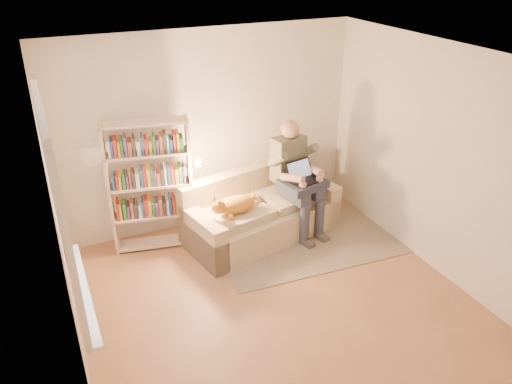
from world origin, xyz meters
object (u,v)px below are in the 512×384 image
person (295,172)px  cat (234,205)px  laptop (304,175)px  sofa (260,214)px  bookshelf (150,180)px

person → cat: person is taller
laptop → cat: bearing=170.1°
sofa → bookshelf: 1.49m
laptop → bookshelf: 1.92m
person → bookshelf: (-1.79, 0.37, 0.09)m
person → sofa: bearing=161.2°
bookshelf → cat: bearing=-20.3°
sofa → laptop: 0.78m
cat → bookshelf: size_ratio=0.42×
cat → bookshelf: bearing=136.8°
person → cat: 0.96m
sofa → laptop: size_ratio=4.95×
sofa → bookshelf: size_ratio=1.27×
laptop → person: bearing=101.7°
cat → sofa: bearing=14.7°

